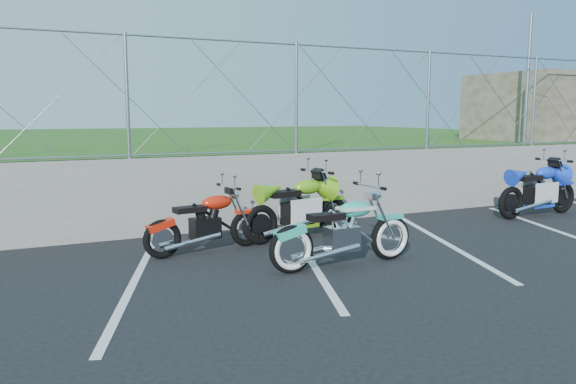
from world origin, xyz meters
name	(u,v)px	position (x,y,z in m)	size (l,w,h in m)	color
ground	(346,278)	(0.00, 0.00, 0.00)	(90.00, 90.00, 0.00)	black
retaining_wall	(246,191)	(0.00, 3.50, 0.65)	(30.00, 0.22, 1.30)	slate
grass_field	(141,155)	(0.00, 13.50, 0.65)	(30.00, 20.00, 1.30)	#245015
stone_building	(565,107)	(10.50, 5.50, 2.20)	(5.00, 3.00, 1.80)	brown
chain_link_fence	(245,97)	(0.00, 3.50, 2.30)	(28.00, 0.03, 2.00)	gray
sign_pole	(528,80)	(7.20, 3.90, 2.80)	(0.08, 0.08, 3.00)	gray
parking_lines	(381,250)	(1.20, 1.00, 0.00)	(18.29, 4.31, 0.01)	silver
cruiser_turquoise	(345,234)	(0.26, 0.49, 0.43)	(2.16, 0.68, 1.07)	black
naked_orange	(208,225)	(-1.16, 2.00, 0.41)	(1.91, 0.65, 0.96)	black
sportbike_green	(300,210)	(0.47, 2.27, 0.47)	(2.08, 0.74, 1.09)	black
sportbike_blue	(539,192)	(5.66, 2.06, 0.48)	(2.16, 0.77, 1.12)	black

